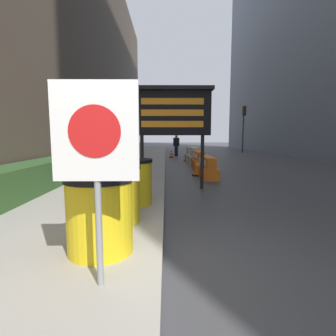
% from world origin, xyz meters
% --- Properties ---
extents(ground_plane, '(120.00, 120.00, 0.00)m').
position_xyz_m(ground_plane, '(0.00, 0.00, 0.00)').
color(ground_plane, '#3F3F42').
extents(building_left_facade, '(0.40, 50.40, 14.57)m').
position_xyz_m(building_left_facade, '(-4.07, 9.80, 7.28)').
color(building_left_facade, brown).
rests_on(building_left_facade, ground_plane).
extents(hedge_strip, '(0.90, 5.24, 0.71)m').
position_xyz_m(hedge_strip, '(-3.27, 3.54, 0.50)').
color(hedge_strip, '#335628').
rests_on(hedge_strip, sidewalk_left).
extents(bare_tree, '(1.93, 1.59, 3.53)m').
position_xyz_m(bare_tree, '(-3.15, 7.38, 1.95)').
color(bare_tree, '#4C3D2D').
rests_on(bare_tree, sidewalk_left).
extents(barrel_drum_foreground, '(0.79, 0.79, 0.90)m').
position_xyz_m(barrel_drum_foreground, '(-0.73, 0.39, 0.60)').
color(barrel_drum_foreground, yellow).
rests_on(barrel_drum_foreground, sidewalk_left).
extents(barrel_drum_middle, '(0.79, 0.79, 0.90)m').
position_xyz_m(barrel_drum_middle, '(-0.75, 1.49, 0.60)').
color(barrel_drum_middle, yellow).
rests_on(barrel_drum_middle, sidewalk_left).
extents(barrel_drum_back, '(0.79, 0.79, 0.90)m').
position_xyz_m(barrel_drum_back, '(-0.62, 2.59, 0.60)').
color(barrel_drum_back, yellow).
rests_on(barrel_drum_back, sidewalk_left).
extents(warning_sign, '(0.75, 0.08, 1.83)m').
position_xyz_m(warning_sign, '(-0.56, -0.33, 1.44)').
color(warning_sign, gray).
rests_on(warning_sign, sidewalk_left).
extents(message_board, '(2.28, 0.36, 2.87)m').
position_xyz_m(message_board, '(0.22, 4.89, 2.16)').
color(message_board, black).
rests_on(message_board, ground_plane).
extents(jersey_barrier_orange_near, '(0.58, 1.97, 0.77)m').
position_xyz_m(jersey_barrier_orange_near, '(1.56, 7.00, 0.34)').
color(jersey_barrier_orange_near, orange).
rests_on(jersey_barrier_orange_near, ground_plane).
extents(jersey_barrier_orange_far, '(0.54, 1.88, 0.80)m').
position_xyz_m(jersey_barrier_orange_far, '(1.56, 9.45, 0.35)').
color(jersey_barrier_orange_far, orange).
rests_on(jersey_barrier_orange_far, ground_plane).
extents(jersey_barrier_cream, '(0.58, 1.67, 0.90)m').
position_xyz_m(jersey_barrier_cream, '(1.56, 11.64, 0.40)').
color(jersey_barrier_cream, beige).
rests_on(jersey_barrier_cream, ground_plane).
extents(jersey_barrier_white, '(0.63, 1.64, 0.82)m').
position_xyz_m(jersey_barrier_white, '(1.56, 13.64, 0.36)').
color(jersey_barrier_white, silver).
rests_on(jersey_barrier_white, ground_plane).
extents(traffic_cone_near, '(0.43, 0.43, 0.76)m').
position_xyz_m(traffic_cone_near, '(1.26, 7.36, 0.37)').
color(traffic_cone_near, black).
rests_on(traffic_cone_near, ground_plane).
extents(traffic_cone_mid, '(0.32, 0.32, 0.57)m').
position_xyz_m(traffic_cone_mid, '(0.42, 16.15, 0.28)').
color(traffic_cone_mid, black).
rests_on(traffic_cone_mid, ground_plane).
extents(traffic_cone_far, '(0.40, 0.40, 0.71)m').
position_xyz_m(traffic_cone_far, '(1.33, 13.29, 0.35)').
color(traffic_cone_far, black).
rests_on(traffic_cone_far, ground_plane).
extents(traffic_light_near_curb, '(0.28, 0.45, 3.58)m').
position_xyz_m(traffic_light_near_curb, '(0.81, 17.41, 2.61)').
color(traffic_light_near_curb, '#2D2D30').
rests_on(traffic_light_near_curb, ground_plane).
extents(traffic_light_far_side, '(0.28, 0.45, 4.17)m').
position_xyz_m(traffic_light_far_side, '(7.04, 21.24, 3.02)').
color(traffic_light_far_side, '#2D2D30').
rests_on(traffic_light_far_side, ground_plane).
extents(pedestrian_worker, '(0.47, 0.47, 1.60)m').
position_xyz_m(pedestrian_worker, '(0.82, 17.24, 0.94)').
color(pedestrian_worker, '#23283D').
rests_on(pedestrian_worker, ground_plane).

